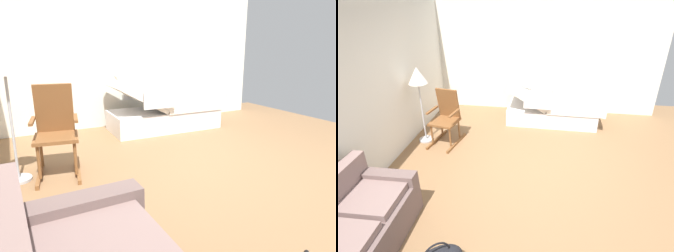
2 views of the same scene
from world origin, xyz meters
TOP-DOWN VIEW (x-y plane):
  - ground_plane at (0.00, 0.00)m, footprint 6.88×6.88m
  - side_wall at (2.80, 0.00)m, footprint 0.10×5.23m
  - hospital_bed at (2.12, -0.23)m, footprint 1.06×2.08m
  - rocking_chair at (0.91, 1.80)m, footprint 0.83×0.59m
  - floor_lamp at (0.86, 2.24)m, footprint 0.34×0.34m

SIDE VIEW (x-z plane):
  - ground_plane at x=0.00m, z-range 0.00..0.00m
  - hospital_bed at x=2.12m, z-range -0.23..0.84m
  - rocking_chair at x=0.91m, z-range -0.02..1.03m
  - floor_lamp at x=0.86m, z-range 0.49..1.97m
  - side_wall at x=2.80m, z-range 0.00..2.70m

